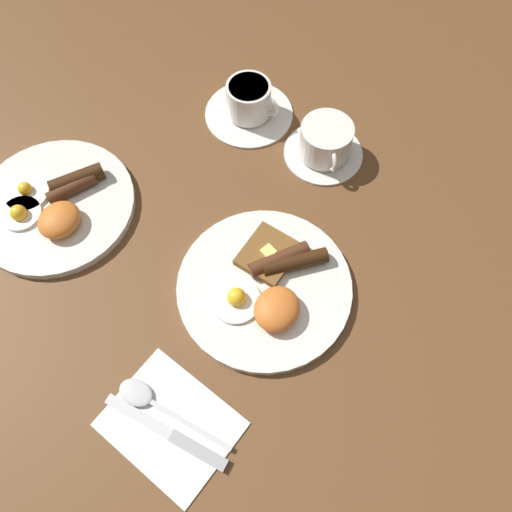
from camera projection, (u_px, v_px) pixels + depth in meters
ground_plane at (264, 289)px, 0.80m from camera, size 3.00×3.00×0.00m
breakfast_plate_near at (267, 286)px, 0.79m from camera, size 0.28×0.28×0.05m
breakfast_plate_far at (55, 205)px, 0.86m from camera, size 0.28×0.28×0.05m
teacup_near at (325, 143)px, 0.89m from camera, size 0.15×0.15×0.07m
teacup_far at (249, 104)px, 0.94m from camera, size 0.17×0.17×0.07m
napkin at (170, 424)px, 0.70m from camera, size 0.16×0.19×0.01m
knife at (172, 435)px, 0.69m from camera, size 0.03×0.20×0.01m
spoon at (146, 399)px, 0.71m from camera, size 0.04×0.19×0.01m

